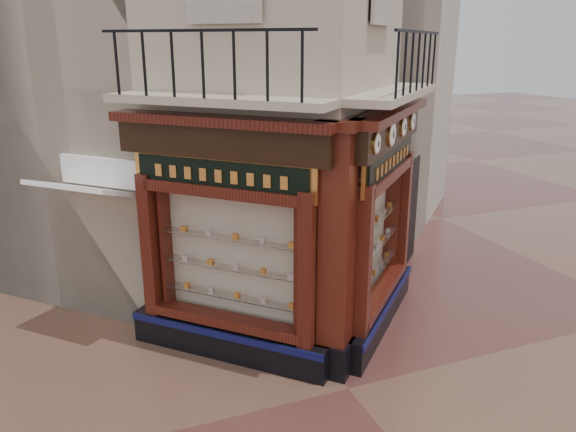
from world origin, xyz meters
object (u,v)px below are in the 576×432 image
clock_a (376,144)px  signboard_right (390,161)px  awning (99,333)px  clock_c (403,127)px  corner_pilaster (337,257)px  clock_b (391,134)px  signboard_left (220,175)px  clock_d (412,121)px

clock_a → signboard_right: size_ratio=0.14×
awning → clock_c: bearing=-150.9°
corner_pilaster → signboard_right: 2.12m
clock_a → signboard_right: 1.49m
clock_c → awning: 6.49m
clock_c → clock_a: bearing=-180.0°
clock_c → clock_b: bearing=-180.0°
awning → signboard_left: bearing=-175.9°
clock_c → clock_d: size_ratio=1.00×
clock_a → clock_c: clock_c is taller
clock_d → signboard_left: clock_d is taller
clock_b → clock_d: (1.14, 1.14, 0.00)m
clock_a → awning: (-3.93, 2.72, -3.62)m
signboard_left → signboard_right: 2.92m
clock_b → clock_d: clock_b is taller
clock_a → signboard_right: (0.91, 1.06, -0.52)m
clock_a → awning: clock_a is taller
signboard_right → clock_d: bearing=-5.6°
corner_pilaster → signboard_right: bearing=-10.2°
clock_b → clock_d: bearing=0.0°
clock_a → clock_b: (0.65, 0.65, -0.00)m
clock_a → clock_d: clock_d is taller
signboard_left → awning: bearing=4.1°
clock_a → signboard_left: bearing=107.2°
signboard_left → signboard_right: (2.92, -0.00, 0.00)m
corner_pilaster → awning: corner_pilaster is taller
clock_b → clock_c: size_ratio=1.20×
clock_c → clock_d: 0.76m
clock_a → signboard_left: (-2.01, 1.06, -0.52)m
clock_a → signboard_right: bearing=4.5°
signboard_left → corner_pilaster: bearing=-169.8°
clock_b → signboard_right: 0.71m
clock_c → clock_d: bearing=0.0°
corner_pilaster → clock_b: 2.15m
clock_d → signboard_left: size_ratio=0.15×
corner_pilaster → clock_b: size_ratio=9.95×
clock_c → clock_d: same height
corner_pilaster → signboard_left: size_ratio=1.78×
clock_a → clock_c: bearing=0.0°
clock_a → signboard_right: clock_a is taller
clock_d → awning: 6.84m
signboard_left → clock_a: bearing=-162.8°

